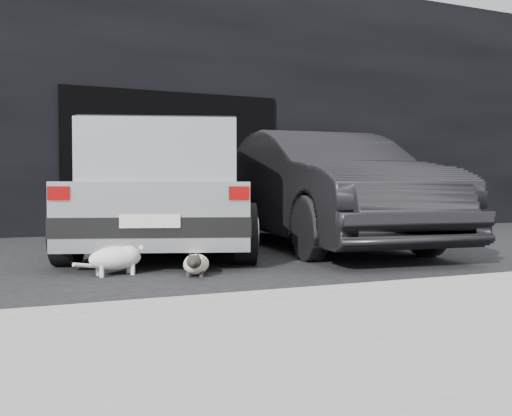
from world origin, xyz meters
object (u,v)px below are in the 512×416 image
object	(u,v)px
silver_hatchback	(168,184)
cat_siamese	(196,264)
cat_white	(119,257)
second_car	(322,189)

from	to	relation	value
silver_hatchback	cat_siamese	world-z (taller)	silver_hatchback
cat_siamese	cat_white	xyz separation A→B (m)	(-0.66, 0.32, 0.06)
second_car	cat_white	world-z (taller)	second_car
cat_siamese	cat_white	distance (m)	0.74
second_car	cat_siamese	bearing A→B (deg)	-136.47
cat_white	second_car	bearing A→B (deg)	106.72
silver_hatchback	second_car	bearing A→B (deg)	7.76
silver_hatchback	cat_siamese	distance (m)	2.36
cat_siamese	cat_white	bearing A→B (deg)	-5.45
silver_hatchback	cat_white	bearing A→B (deg)	-97.89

